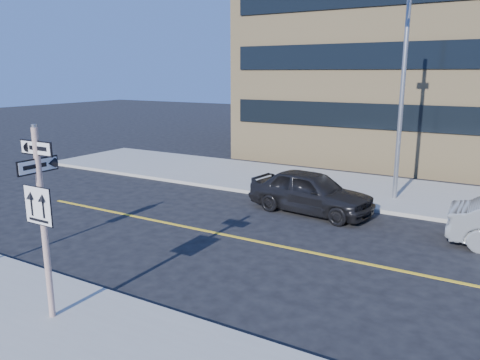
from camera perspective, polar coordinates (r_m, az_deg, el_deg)
The scene contains 5 objects.
ground at distance 12.59m, azimuth -12.64°, elevation -11.67°, with size 120.00×120.00×0.00m, color black.
sign_pole at distance 10.21m, azimuth -23.00°, elevation -3.69°, with size 0.92×0.92×4.06m.
parked_car_a at distance 17.77m, azimuth 8.60°, elevation -1.43°, with size 4.76×1.91×1.62m, color black.
streetlight_a at distance 19.40m, azimuth 19.09°, elevation 11.01°, with size 0.55×2.25×8.00m.
building_brick at distance 33.97m, azimuth 21.44°, elevation 18.56°, with size 18.00×18.00×18.00m, color tan.
Camera 1 is at (8.01, -8.22, 5.18)m, focal length 35.00 mm.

